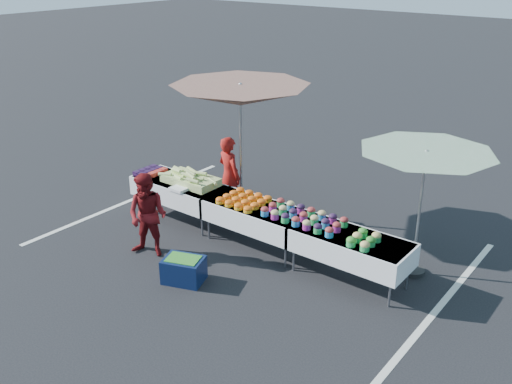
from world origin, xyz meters
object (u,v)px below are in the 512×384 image
Objects in this scene: table_right at (350,246)px; storage_bin at (184,269)px; umbrella_right at (426,162)px; vendor at (229,176)px; table_center at (256,215)px; customer at (148,216)px; umbrella_left at (240,96)px; table_left at (180,190)px.

table_right reaches higher than storage_bin.
table_right is 1.66m from umbrella_right.
storage_bin is at bearing 128.21° from vendor.
table_center is 1.31× the size of customer.
storage_bin is at bearing -71.47° from umbrella_left.
table_right is 2.60× the size of storage_bin.
umbrella_left is at bearing 88.36° from storage_bin.
table_left is 3.60m from table_right.
table_center is at bearing 63.61° from storage_bin.
vendor reaches higher than table_left.
table_right is 3.11m from vendor.
umbrella_right is at bearing 21.53° from storage_bin.
vendor is 2.61m from storage_bin.
storage_bin is (-1.97, -1.58, -0.38)m from table_right.
vendor is at bearing 51.87° from table_left.
table_left is 0.84× the size of umbrella_right.
vendor is (-1.22, 0.74, 0.18)m from table_center.
umbrella_left is 1.20× the size of umbrella_right.
umbrella_right is (3.47, 0.00, -0.47)m from umbrella_left.
table_left is at bearing 180.00° from table_right.
umbrella_left reaches higher than vendor.
umbrella_right is (3.71, 2.12, 1.14)m from customer.
table_right is 0.84× the size of umbrella_right.
vendor is at bearing 148.50° from table_center.
table_left is at bearing 65.92° from vendor.
umbrella_left is (0.24, 2.12, 1.61)m from customer.
vendor is at bearing 71.75° from customer.
umbrella_right is (4.30, 0.80, 1.27)m from table_left.
customer is at bearing 145.57° from storage_bin.
umbrella_right reaches higher than table_left.
table_right is 3.29m from customer.
vendor reaches higher than table_center.
vendor is 2.06m from customer.
umbrella_right is 3.94m from storage_bin.
umbrella_left is at bearing -153.23° from vendor.
table_right is 3.37m from umbrella_left.
vendor is 2.14× the size of storage_bin.
umbrella_right reaches higher than storage_bin.
umbrella_right is 3.08× the size of storage_bin.
umbrella_left is 3.29m from storage_bin.
table_left is 1.80m from table_center.
umbrella_left is 3.69× the size of storage_bin.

